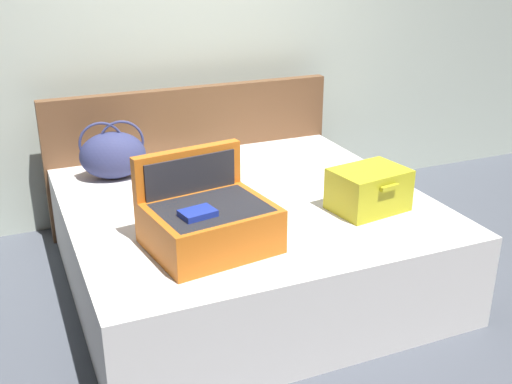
# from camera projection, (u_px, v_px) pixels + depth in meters

# --- Properties ---
(ground_plane) EXTENTS (12.00, 12.00, 0.00)m
(ground_plane) POSITION_uv_depth(u_px,v_px,m) (275.00, 314.00, 3.41)
(ground_plane) COLOR #4C515B
(back_wall) EXTENTS (8.00, 0.10, 2.60)m
(back_wall) POSITION_uv_depth(u_px,v_px,m) (177.00, 31.00, 4.32)
(back_wall) COLOR #B7C1B2
(back_wall) RESTS_ON ground
(bed) EXTENTS (1.97, 1.90, 0.52)m
(bed) POSITION_uv_depth(u_px,v_px,m) (246.00, 241.00, 3.65)
(bed) COLOR silver
(bed) RESTS_ON ground
(headboard) EXTENTS (2.01, 0.08, 0.96)m
(headboard) POSITION_uv_depth(u_px,v_px,m) (193.00, 155.00, 4.41)
(headboard) COLOR brown
(headboard) RESTS_ON ground
(hard_case_large) EXTENTS (0.63, 0.57, 0.43)m
(hard_case_large) POSITION_uv_depth(u_px,v_px,m) (208.00, 220.00, 2.97)
(hard_case_large) COLOR #D16619
(hard_case_large) RESTS_ON bed
(hard_case_medium) EXTENTS (0.43, 0.35, 0.23)m
(hard_case_medium) POSITION_uv_depth(u_px,v_px,m) (369.00, 189.00, 3.38)
(hard_case_medium) COLOR gold
(hard_case_medium) RESTS_ON bed
(duffel_bag) EXTENTS (0.43, 0.32, 0.36)m
(duffel_bag) POSITION_uv_depth(u_px,v_px,m) (113.00, 154.00, 3.82)
(duffel_bag) COLOR navy
(duffel_bag) RESTS_ON bed
(pillow_near_headboard) EXTENTS (0.43, 0.34, 0.15)m
(pillow_near_headboard) POSITION_uv_depth(u_px,v_px,m) (207.00, 160.00, 3.97)
(pillow_near_headboard) COLOR #4C724C
(pillow_near_headboard) RESTS_ON bed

